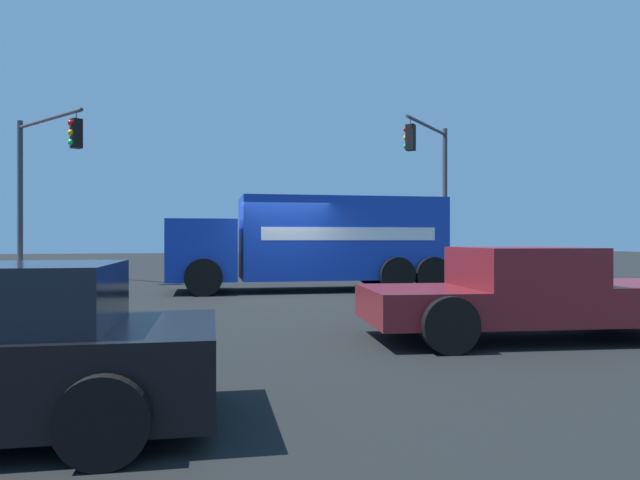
% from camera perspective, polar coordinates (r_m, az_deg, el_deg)
% --- Properties ---
extents(ground_plane, '(100.00, 100.00, 0.00)m').
position_cam_1_polar(ground_plane, '(15.36, -3.13, -5.53)').
color(ground_plane, black).
extents(delivery_truck, '(3.04, 8.01, 2.72)m').
position_cam_1_polar(delivery_truck, '(17.19, -0.39, -0.16)').
color(delivery_truck, '#1438AD').
rests_on(delivery_truck, ground).
extents(traffic_light_primary, '(3.28, 3.11, 6.18)m').
position_cam_1_polar(traffic_light_primary, '(24.13, 11.05, 6.18)').
color(traffic_light_primary, '#38383D').
rests_on(traffic_light_primary, ground).
extents(traffic_light_secondary, '(3.85, 2.86, 5.74)m').
position_cam_1_polar(traffic_light_secondary, '(23.00, -25.77, 6.19)').
color(traffic_light_secondary, '#38383D').
rests_on(traffic_light_secondary, sidewalk_corner_far).
extents(pickup_maroon, '(2.69, 5.38, 1.38)m').
position_cam_1_polar(pickup_maroon, '(9.42, 20.04, -4.64)').
color(pickup_maroon, maroon).
rests_on(pickup_maroon, ground).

